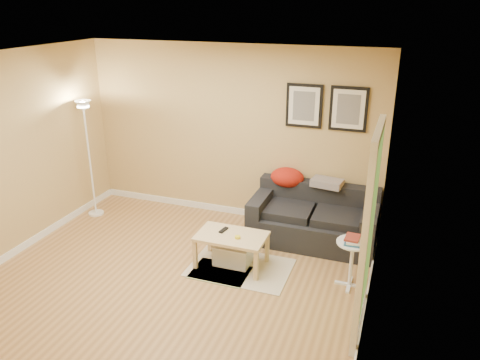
{
  "coord_description": "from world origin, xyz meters",
  "views": [
    {
      "loc": [
        2.4,
        -4.29,
        3.17
      ],
      "look_at": [
        0.55,
        0.85,
        1.05
      ],
      "focal_mm": 35.08,
      "sensor_mm": 36.0,
      "label": 1
    }
  ],
  "objects": [
    {
      "name": "floor_lamp",
      "position": [
        -2.0,
        1.24,
        0.86
      ],
      "size": [
        0.23,
        0.23,
        1.81
      ],
      "primitive_type": null,
      "color": "white",
      "rests_on": "ground"
    },
    {
      "name": "wall_front",
      "position": [
        0.0,
        -2.0,
        1.3
      ],
      "size": [
        4.5,
        0.0,
        4.5
      ],
      "primitive_type": "plane",
      "rotation": [
        -1.57,
        0.0,
        0.0
      ],
      "color": "tan",
      "rests_on": "ground"
    },
    {
      "name": "coffee_table",
      "position": [
        0.55,
        0.54,
        0.22
      ],
      "size": [
        0.97,
        0.73,
        0.43
      ],
      "primitive_type": null,
      "rotation": [
        0.0,
        0.0,
        -0.26
      ],
      "color": "#E3C68A",
      "rests_on": "ground"
    },
    {
      "name": "framed_print_right",
      "position": [
        1.68,
        1.98,
        1.8
      ],
      "size": [
        0.5,
        0.04,
        0.6
      ],
      "primitive_type": null,
      "color": "black",
      "rests_on": "wall_back"
    },
    {
      "name": "remote_control",
      "position": [
        0.41,
        0.61,
        0.44
      ],
      "size": [
        0.08,
        0.17,
        0.02
      ],
      "primitive_type": "cube",
      "rotation": [
        0.0,
        0.0,
        -0.18
      ],
      "color": "black",
      "rests_on": "coffee_table"
    },
    {
      "name": "wall_left",
      "position": [
        -2.25,
        0.0,
        1.3
      ],
      "size": [
        0.0,
        4.0,
        4.0
      ],
      "primitive_type": "plane",
      "rotation": [
        1.57,
        0.0,
        1.57
      ],
      "color": "tan",
      "rests_on": "ground"
    },
    {
      "name": "baseboard_left",
      "position": [
        -2.24,
        0.0,
        0.05
      ],
      "size": [
        0.02,
        4.0,
        0.1
      ],
      "primitive_type": "cube",
      "color": "white",
      "rests_on": "ground"
    },
    {
      "name": "sofa",
      "position": [
        1.38,
        1.53,
        0.38
      ],
      "size": [
        1.7,
        0.9,
        0.75
      ],
      "primitive_type": null,
      "color": "black",
      "rests_on": "ground"
    },
    {
      "name": "green_runner",
      "position": [
        0.48,
        0.32,
        0.01
      ],
      "size": [
        0.7,
        0.5,
        0.01
      ],
      "primitive_type": "cube",
      "color": "#668C4C",
      "rests_on": "ground"
    },
    {
      "name": "tape_roll",
      "position": [
        0.65,
        0.48,
        0.45
      ],
      "size": [
        0.07,
        0.07,
        0.03
      ],
      "primitive_type": "cylinder",
      "color": "yellow",
      "rests_on": "coffee_table"
    },
    {
      "name": "red_throw",
      "position": [
        0.91,
        1.86,
        0.77
      ],
      "size": [
        0.48,
        0.36,
        0.28
      ],
      "primitive_type": null,
      "color": "red",
      "rests_on": "sofa"
    },
    {
      "name": "side_table",
      "position": [
        2.02,
        0.58,
        0.29
      ],
      "size": [
        0.38,
        0.38,
        0.59
      ],
      "primitive_type": null,
      "color": "white",
      "rests_on": "ground"
    },
    {
      "name": "baseboard_right",
      "position": [
        2.24,
        0.0,
        0.05
      ],
      "size": [
        0.02,
        4.0,
        0.1
      ],
      "primitive_type": "cube",
      "color": "white",
      "rests_on": "ground"
    },
    {
      "name": "baseboard_back",
      "position": [
        0.0,
        1.99,
        0.05
      ],
      "size": [
        4.5,
        0.02,
        0.1
      ],
      "primitive_type": "cube",
      "color": "white",
      "rests_on": "ground"
    },
    {
      "name": "storage_bin",
      "position": [
        0.55,
        0.58,
        0.14
      ],
      "size": [
        0.46,
        0.34,
        0.28
      ],
      "primitive_type": null,
      "color": "white",
      "rests_on": "ground"
    },
    {
      "name": "doorway",
      "position": [
        2.2,
        -0.15,
        1.02
      ],
      "size": [
        0.12,
        1.01,
        2.13
      ],
      "primitive_type": null,
      "color": "white",
      "rests_on": "ground"
    },
    {
      "name": "book_stack",
      "position": [
        2.02,
        0.56,
        0.62
      ],
      "size": [
        0.21,
        0.26,
        0.07
      ],
      "primitive_type": null,
      "rotation": [
        0.0,
        0.0,
        0.14
      ],
      "color": "#2C5C84",
      "rests_on": "side_table"
    },
    {
      "name": "floor",
      "position": [
        0.0,
        0.0,
        0.0
      ],
      "size": [
        4.5,
        4.5,
        0.0
      ],
      "primitive_type": "plane",
      "color": "#B2844C",
      "rests_on": "ground"
    },
    {
      "name": "ceiling",
      "position": [
        0.0,
        0.0,
        2.6
      ],
      "size": [
        4.5,
        4.5,
        0.0
      ],
      "primitive_type": "plane",
      "rotation": [
        3.14,
        0.0,
        0.0
      ],
      "color": "white",
      "rests_on": "wall_back"
    },
    {
      "name": "wall_back",
      "position": [
        0.0,
        2.0,
        1.3
      ],
      "size": [
        4.5,
        0.0,
        4.5
      ],
      "primitive_type": "plane",
      "rotation": [
        1.57,
        0.0,
        0.0
      ],
      "color": "tan",
      "rests_on": "ground"
    },
    {
      "name": "plaid_throw",
      "position": [
        1.49,
        1.81,
        0.78
      ],
      "size": [
        0.45,
        0.32,
        0.1
      ],
      "primitive_type": null,
      "rotation": [
        0.0,
        0.0,
        -0.14
      ],
      "color": "tan",
      "rests_on": "sofa"
    },
    {
      "name": "wall_right",
      "position": [
        2.25,
        0.0,
        1.3
      ],
      "size": [
        0.0,
        4.0,
        4.0
      ],
      "primitive_type": "plane",
      "rotation": [
        1.57,
        0.0,
        -1.57
      ],
      "color": "tan",
      "rests_on": "ground"
    },
    {
      "name": "area_rug",
      "position": [
        0.68,
        0.51,
        0.01
      ],
      "size": [
        1.25,
        0.85,
        0.01
      ],
      "primitive_type": "cube",
      "color": "beige",
      "rests_on": "ground"
    },
    {
      "name": "framed_print_left",
      "position": [
        1.08,
        1.98,
        1.8
      ],
      "size": [
        0.5,
        0.04,
        0.6
      ],
      "primitive_type": null,
      "color": "black",
      "rests_on": "wall_back"
    }
  ]
}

